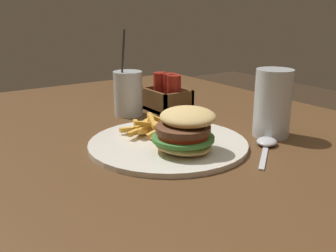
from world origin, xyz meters
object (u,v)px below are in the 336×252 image
object	(u,v)px
beer_glass	(272,106)
spoon	(266,143)
condiment_caddy	(167,96)
meal_plate_near	(174,138)
juice_glass	(128,95)

from	to	relation	value
beer_glass	spoon	xyz separation A→B (m)	(0.04, -0.06, -0.06)
condiment_caddy	beer_glass	bearing A→B (deg)	11.47
meal_plate_near	beer_glass	xyz separation A→B (m)	(0.05, 0.22, 0.04)
spoon	condiment_caddy	bearing A→B (deg)	52.05
meal_plate_near	spoon	distance (m)	0.19
meal_plate_near	beer_glass	size ratio (longest dim) A/B	2.20
juice_glass	condiment_caddy	world-z (taller)	juice_glass
meal_plate_near	juice_glass	distance (m)	0.28
spoon	condiment_caddy	distance (m)	0.35
meal_plate_near	juice_glass	world-z (taller)	juice_glass
condiment_caddy	spoon	bearing A→B (deg)	0.33
beer_glass	spoon	distance (m)	0.10
meal_plate_near	spoon	xyz separation A→B (m)	(0.09, 0.16, -0.02)
meal_plate_near	beer_glass	world-z (taller)	beer_glass
meal_plate_near	juice_glass	bearing A→B (deg)	169.40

